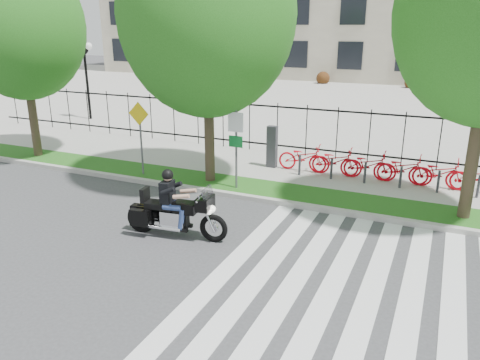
% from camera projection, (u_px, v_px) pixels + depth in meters
% --- Properties ---
extents(ground, '(120.00, 120.00, 0.00)m').
position_uv_depth(ground, '(143.00, 250.00, 10.98)').
color(ground, '#39393B').
rests_on(ground, ground).
extents(curb, '(60.00, 0.20, 0.15)m').
position_uv_depth(curb, '(220.00, 193.00, 14.51)').
color(curb, '#A7A59D').
rests_on(curb, ground).
extents(grass_verge, '(60.00, 1.50, 0.15)m').
position_uv_depth(grass_verge, '(232.00, 185.00, 15.24)').
color(grass_verge, '#185314').
rests_on(grass_verge, ground).
extents(sidewalk, '(60.00, 3.50, 0.15)m').
position_uv_depth(sidewalk, '(260.00, 165.00, 17.41)').
color(sidewalk, gray).
rests_on(sidewalk, ground).
extents(plaza, '(80.00, 34.00, 0.10)m').
position_uv_depth(plaza, '(354.00, 101.00, 32.62)').
color(plaza, gray).
rests_on(plaza, ground).
extents(crosswalk_stripes, '(5.70, 8.00, 0.01)m').
position_uv_depth(crosswalk_stripes, '(348.00, 296.00, 9.10)').
color(crosswalk_stripes, silver).
rests_on(crosswalk_stripes, ground).
extents(iron_fence, '(30.00, 0.06, 2.00)m').
position_uv_depth(iron_fence, '(277.00, 128.00, 18.59)').
color(iron_fence, black).
rests_on(iron_fence, sidewalk).
extents(lamp_post_left, '(1.06, 0.70, 4.25)m').
position_uv_depth(lamp_post_left, '(85.00, 61.00, 25.04)').
color(lamp_post_left, black).
rests_on(lamp_post_left, ground).
extents(street_tree_0, '(4.60, 4.60, 7.47)m').
position_uv_depth(street_tree_0, '(21.00, 27.00, 17.01)').
color(street_tree_0, '#3E2F21').
rests_on(street_tree_0, grass_verge).
extents(street_tree_1, '(5.37, 5.37, 8.29)m').
position_uv_depth(street_tree_1, '(207.00, 14.00, 13.90)').
color(street_tree_1, '#3E2F21').
rests_on(street_tree_1, grass_verge).
extents(bike_share_station, '(8.89, 0.86, 1.50)m').
position_uv_depth(bike_share_station, '(400.00, 168.00, 15.08)').
color(bike_share_station, '#2D2D33').
rests_on(bike_share_station, sidewalk).
extents(sign_pole_regulatory, '(0.50, 0.09, 2.50)m').
position_uv_depth(sign_pole_regulatory, '(236.00, 139.00, 14.28)').
color(sign_pole_regulatory, '#59595B').
rests_on(sign_pole_regulatory, grass_verge).
extents(sign_pole_warning, '(0.78, 0.09, 2.49)m').
position_uv_depth(sign_pole_warning, '(140.00, 129.00, 15.66)').
color(sign_pole_warning, '#59595B').
rests_on(sign_pole_warning, grass_verge).
extents(motorcycle_rider, '(2.71, 0.91, 2.09)m').
position_uv_depth(motorcycle_rider, '(175.00, 210.00, 11.51)').
color(motorcycle_rider, black).
rests_on(motorcycle_rider, ground).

